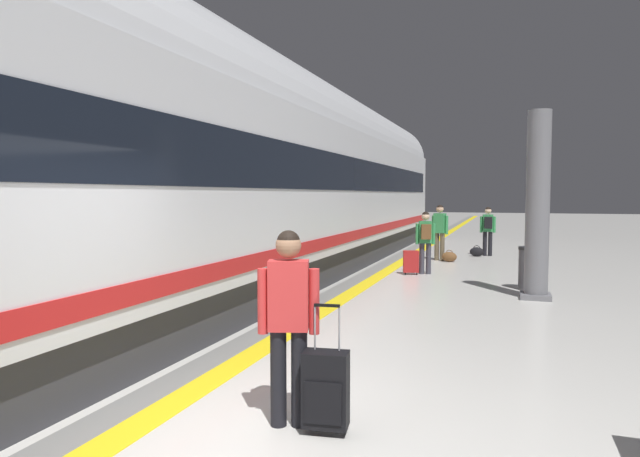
# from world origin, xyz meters

# --- Properties ---
(ground_plane) EXTENTS (120.00, 120.00, 0.00)m
(ground_plane) POSITION_xyz_m (0.00, 0.00, 0.00)
(ground_plane) COLOR silver
(safety_line_strip) EXTENTS (0.36, 80.00, 0.01)m
(safety_line_strip) POSITION_xyz_m (-0.99, 10.00, 0.00)
(safety_line_strip) COLOR yellow
(safety_line_strip) RESTS_ON ground
(tactile_edge_band) EXTENTS (0.55, 80.00, 0.01)m
(tactile_edge_band) POSITION_xyz_m (-1.29, 10.00, 0.00)
(tactile_edge_band) COLOR slate
(tactile_edge_band) RESTS_ON ground
(high_speed_train) EXTENTS (2.94, 26.70, 4.97)m
(high_speed_train) POSITION_xyz_m (-3.03, 8.59, 2.50)
(high_speed_train) COLOR #38383D
(high_speed_train) RESTS_ON ground
(traveller_foreground) EXTENTS (0.51, 0.29, 1.70)m
(traveller_foreground) POSITION_xyz_m (0.25, 0.37, 0.99)
(traveller_foreground) COLOR black
(traveller_foreground) RESTS_ON ground
(rolling_suitcase_foreground) EXTENTS (0.40, 0.28, 1.09)m
(rolling_suitcase_foreground) POSITION_xyz_m (0.60, 0.32, 0.38)
(rolling_suitcase_foreground) COLOR black
(rolling_suitcase_foreground) RESTS_ON ground
(passenger_near) EXTENTS (0.51, 0.29, 1.69)m
(passenger_near) POSITION_xyz_m (0.02, 13.10, 0.98)
(passenger_near) COLOR brown
(passenger_near) RESTS_ON ground
(duffel_bag_near) EXTENTS (0.44, 0.26, 0.36)m
(duffel_bag_near) POSITION_xyz_m (0.34, 12.85, 0.15)
(duffel_bag_near) COLOR brown
(duffel_bag_near) RESTS_ON ground
(passenger_mid) EXTENTS (0.48, 0.36, 1.58)m
(passenger_mid) POSITION_xyz_m (0.03, 10.06, 0.93)
(passenger_mid) COLOR #383842
(passenger_mid) RESTS_ON ground
(suitcase_mid) EXTENTS (0.42, 0.32, 0.60)m
(suitcase_mid) POSITION_xyz_m (-0.29, 9.84, 0.33)
(suitcase_mid) COLOR #A51E1E
(suitcase_mid) RESTS_ON ground
(passenger_far) EXTENTS (0.50, 0.33, 1.60)m
(passenger_far) POSITION_xyz_m (1.36, 14.91, 0.95)
(passenger_far) COLOR black
(passenger_far) RESTS_ON ground
(duffel_bag_far) EXTENTS (0.44, 0.26, 0.36)m
(duffel_bag_far) POSITION_xyz_m (1.04, 14.62, 0.15)
(duffel_bag_far) COLOR black
(duffel_bag_far) RESTS_ON ground
(platform_pillar) EXTENTS (0.56, 0.56, 3.60)m
(platform_pillar) POSITION_xyz_m (2.53, 7.39, 1.72)
(platform_pillar) COLOR slate
(platform_pillar) RESTS_ON ground
(waste_bin) EXTENTS (0.46, 0.46, 0.91)m
(waste_bin) POSITION_xyz_m (2.44, 8.40, 0.46)
(waste_bin) COLOR #4C4C51
(waste_bin) RESTS_ON ground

